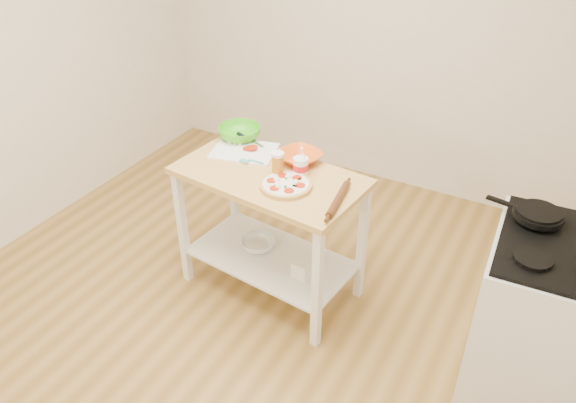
{
  "coord_description": "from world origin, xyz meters",
  "views": [
    {
      "loc": [
        1.51,
        -2.01,
        2.62
      ],
      "look_at": [
        0.13,
        0.49,
        0.74
      ],
      "focal_mm": 35.0,
      "sensor_mm": 36.0,
      "label": 1
    }
  ],
  "objects_px": {
    "rolling_pin": "(338,199)",
    "beer_pint": "(278,164)",
    "prep_island": "(270,208)",
    "skillet": "(537,214)",
    "knife": "(247,138)",
    "pizza": "(286,185)",
    "orange_bowl": "(300,157)",
    "shelf_glass_bowl": "(258,244)",
    "yogurt_tub": "(301,166)",
    "cutting_board": "(244,150)",
    "shelf_bin": "(302,269)",
    "gas_stove": "(544,316)",
    "spatula": "(251,161)",
    "green_bowl": "(240,133)"
  },
  "relations": [
    {
      "from": "gas_stove",
      "to": "shelf_glass_bowl",
      "type": "relative_size",
      "value": 4.8
    },
    {
      "from": "spatula",
      "to": "yogurt_tub",
      "type": "bearing_deg",
      "value": 5.08
    },
    {
      "from": "rolling_pin",
      "to": "prep_island",
      "type": "bearing_deg",
      "value": 170.1
    },
    {
      "from": "spatula",
      "to": "rolling_pin",
      "type": "distance_m",
      "value": 0.67
    },
    {
      "from": "green_bowl",
      "to": "rolling_pin",
      "type": "bearing_deg",
      "value": -23.36
    },
    {
      "from": "prep_island",
      "to": "rolling_pin",
      "type": "relative_size",
      "value": 3.44
    },
    {
      "from": "beer_pint",
      "to": "knife",
      "type": "bearing_deg",
      "value": 144.13
    },
    {
      "from": "skillet",
      "to": "cutting_board",
      "type": "bearing_deg",
      "value": -169.05
    },
    {
      "from": "knife",
      "to": "orange_bowl",
      "type": "bearing_deg",
      "value": 10.48
    },
    {
      "from": "spatula",
      "to": "beer_pint",
      "type": "height_order",
      "value": "beer_pint"
    },
    {
      "from": "pizza",
      "to": "rolling_pin",
      "type": "xyz_separation_m",
      "value": [
        0.33,
        -0.0,
        0.0
      ]
    },
    {
      "from": "gas_stove",
      "to": "knife",
      "type": "relative_size",
      "value": 4.22
    },
    {
      "from": "prep_island",
      "to": "cutting_board",
      "type": "height_order",
      "value": "cutting_board"
    },
    {
      "from": "skillet",
      "to": "shelf_glass_bowl",
      "type": "xyz_separation_m",
      "value": [
        -1.61,
        -0.17,
        -0.68
      ]
    },
    {
      "from": "shelf_glass_bowl",
      "to": "shelf_bin",
      "type": "distance_m",
      "value": 0.4
    },
    {
      "from": "gas_stove",
      "to": "rolling_pin",
      "type": "relative_size",
      "value": 3.17
    },
    {
      "from": "gas_stove",
      "to": "pizza",
      "type": "xyz_separation_m",
      "value": [
        -1.5,
        -0.12,
        0.44
      ]
    },
    {
      "from": "rolling_pin",
      "to": "shelf_bin",
      "type": "xyz_separation_m",
      "value": [
        -0.23,
        0.02,
        -0.61
      ]
    },
    {
      "from": "gas_stove",
      "to": "skillet",
      "type": "height_order",
      "value": "gas_stove"
    },
    {
      "from": "skillet",
      "to": "yogurt_tub",
      "type": "height_order",
      "value": "yogurt_tub"
    },
    {
      "from": "green_bowl",
      "to": "prep_island",
      "type": "bearing_deg",
      "value": -36.67
    },
    {
      "from": "shelf_glass_bowl",
      "to": "yogurt_tub",
      "type": "bearing_deg",
      "value": 8.85
    },
    {
      "from": "shelf_bin",
      "to": "beer_pint",
      "type": "bearing_deg",
      "value": 160.1
    },
    {
      "from": "orange_bowl",
      "to": "shelf_glass_bowl",
      "type": "bearing_deg",
      "value": -139.52
    },
    {
      "from": "green_bowl",
      "to": "shelf_glass_bowl",
      "type": "height_order",
      "value": "green_bowl"
    },
    {
      "from": "knife",
      "to": "shelf_glass_bowl",
      "type": "distance_m",
      "value": 0.72
    },
    {
      "from": "prep_island",
      "to": "shelf_glass_bowl",
      "type": "relative_size",
      "value": 5.21
    },
    {
      "from": "beer_pint",
      "to": "shelf_glass_bowl",
      "type": "bearing_deg",
      "value": 171.64
    },
    {
      "from": "pizza",
      "to": "skillet",
      "type": "bearing_deg",
      "value": 12.23
    },
    {
      "from": "prep_island",
      "to": "skillet",
      "type": "distance_m",
      "value": 1.54
    },
    {
      "from": "beer_pint",
      "to": "shelf_glass_bowl",
      "type": "height_order",
      "value": "beer_pint"
    },
    {
      "from": "pizza",
      "to": "orange_bowl",
      "type": "bearing_deg",
      "value": 103.01
    },
    {
      "from": "skillet",
      "to": "knife",
      "type": "xyz_separation_m",
      "value": [
        -1.84,
        0.11,
        -0.06
      ]
    },
    {
      "from": "prep_island",
      "to": "orange_bowl",
      "type": "distance_m",
      "value": 0.37
    },
    {
      "from": "spatula",
      "to": "orange_bowl",
      "type": "bearing_deg",
      "value": 32.95
    },
    {
      "from": "prep_island",
      "to": "shelf_glass_bowl",
      "type": "xyz_separation_m",
      "value": [
        -0.12,
        0.04,
        -0.35
      ]
    },
    {
      "from": "prep_island",
      "to": "cutting_board",
      "type": "bearing_deg",
      "value": 149.73
    },
    {
      "from": "knife",
      "to": "rolling_pin",
      "type": "relative_size",
      "value": 0.75
    },
    {
      "from": "skillet",
      "to": "shelf_bin",
      "type": "height_order",
      "value": "skillet"
    },
    {
      "from": "spatula",
      "to": "beer_pint",
      "type": "bearing_deg",
      "value": -10.81
    },
    {
      "from": "beer_pint",
      "to": "yogurt_tub",
      "type": "height_order",
      "value": "yogurt_tub"
    },
    {
      "from": "rolling_pin",
      "to": "beer_pint",
      "type": "bearing_deg",
      "value": 167.56
    },
    {
      "from": "yogurt_tub",
      "to": "shelf_glass_bowl",
      "type": "height_order",
      "value": "yogurt_tub"
    },
    {
      "from": "orange_bowl",
      "to": "shelf_bin",
      "type": "distance_m",
      "value": 0.7
    },
    {
      "from": "pizza",
      "to": "cutting_board",
      "type": "relative_size",
      "value": 0.66
    },
    {
      "from": "orange_bowl",
      "to": "beer_pint",
      "type": "distance_m",
      "value": 0.22
    },
    {
      "from": "gas_stove",
      "to": "orange_bowl",
      "type": "distance_m",
      "value": 1.65
    },
    {
      "from": "prep_island",
      "to": "gas_stove",
      "type": "distance_m",
      "value": 1.67
    },
    {
      "from": "spatula",
      "to": "shelf_glass_bowl",
      "type": "distance_m",
      "value": 0.62
    },
    {
      "from": "prep_island",
      "to": "skillet",
      "type": "xyz_separation_m",
      "value": [
        1.49,
        0.2,
        0.33
      ]
    }
  ]
}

